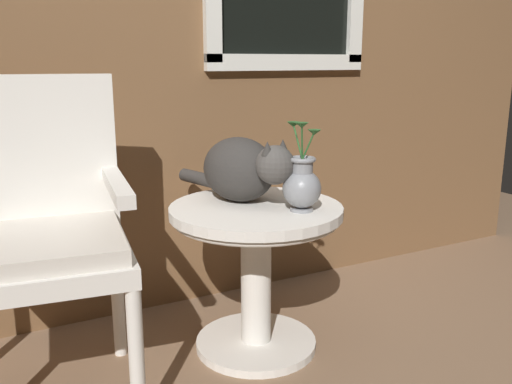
{
  "coord_description": "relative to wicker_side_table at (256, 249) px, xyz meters",
  "views": [
    {
      "loc": [
        -0.81,
        -1.39,
        1.05
      ],
      "look_at": [
        0.06,
        0.27,
        0.6
      ],
      "focal_mm": 38.55,
      "sensor_mm": 36.0,
      "label": 1
    }
  ],
  "objects": [
    {
      "name": "wicker_side_table",
      "position": [
        0.0,
        0.0,
        0.0
      ],
      "size": [
        0.62,
        0.62,
        0.55
      ],
      "color": "silver",
      "rests_on": "ground_plane"
    },
    {
      "name": "wicker_chair",
      "position": [
        -0.73,
        0.06,
        0.18
      ],
      "size": [
        0.61,
        0.57,
        1.01
      ],
      "color": "silver",
      "rests_on": "ground_plane"
    },
    {
      "name": "cat",
      "position": [
        -0.01,
        0.08,
        0.28
      ],
      "size": [
        0.3,
        0.57,
        0.24
      ],
      "color": "#33302D",
      "rests_on": "wicker_side_table"
    },
    {
      "name": "pewter_vase_with_ivy",
      "position": [
        0.11,
        -0.13,
        0.26
      ],
      "size": [
        0.13,
        0.13,
        0.31
      ],
      "color": "gray",
      "rests_on": "wicker_side_table"
    }
  ]
}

